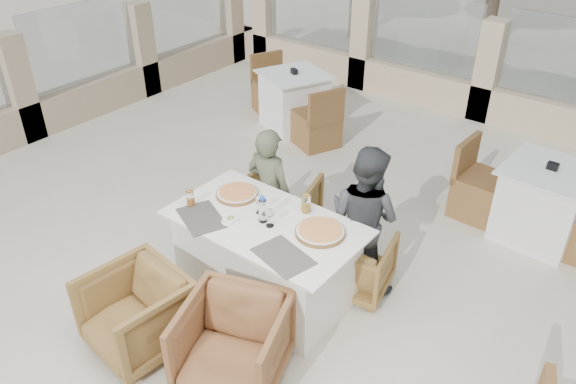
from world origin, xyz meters
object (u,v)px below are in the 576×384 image
Objects in this scene: olive_dish at (231,219)px; diner_right at (364,219)px; beer_glass_left at (190,198)px; armchair_near_left at (137,313)px; diner_left at (270,192)px; wine_glass_near at (270,216)px; water_bottle at (263,209)px; dining_table at (266,258)px; beer_glass_right at (306,203)px; armchair_near_right at (233,345)px; pizza_right at (320,231)px; wine_glass_centre at (260,203)px; bg_table_b at (542,204)px; armchair_far_right at (357,263)px; bg_table_a at (294,101)px; armchair_far_left at (279,208)px; pizza_left at (237,193)px.

diner_right reaches higher than olive_dish.
beer_glass_left reaches higher than armchair_near_left.
olive_dish is at bearing 100.23° from diner_left.
water_bottle is at bearing 168.60° from wine_glass_near.
dining_table is 10.22× the size of beer_glass_right.
armchair_near_right is at bearing 116.31° from diner_left.
pizza_right is 2.15× the size of wine_glass_centre.
bg_table_b is at bearing 62.39° from pizza_right.
water_bottle is 0.13m from wine_glass_centre.
beer_glass_right is 1.58m from armchair_near_left.
armchair_far_right is 1.88m from armchair_near_left.
armchair_near_left is 1.61m from diner_left.
wine_glass_near is at bearing -120.54° from bg_table_b.
water_bottle is at bearing 121.53° from diner_left.
dining_table is at bearing 123.07° from diner_left.
pizza_right is at bearing -25.42° from bg_table_a.
dining_table reaches higher than armchair_far_left.
armchair_near_left is at bearing -102.01° from olive_dish.
armchair_far_left is 2.52m from bg_table_a.
wine_glass_near is 1.34× the size of beer_glass_left.
beer_glass_left is 0.08× the size of bg_table_a.
bg_table_a is at bearing 123.35° from dining_table.
armchair_near_right is at bearing 103.26° from armchair_far_left.
wine_glass_near is 0.25× the size of armchair_near_right.
armchair_far_left is 0.55× the size of diner_left.
olive_dish is at bearing -155.20° from pizza_right.
armchair_near_right reaches higher than armchair_far_left.
beer_glass_right is 0.10× the size of bg_table_b.
diner_right reaches higher than armchair_far_right.
beer_glass_right reaches higher than bg_table_a.
dining_table is 0.62m from pizza_left.
wine_glass_near reaches higher than beer_glass_left.
pizza_right is at bearing 22.79° from wine_glass_near.
beer_glass_left reaches higher than armchair_near_right.
wine_glass_near is 1.17× the size of beer_glass_right.
water_bottle is 2.16× the size of olive_dish.
pizza_right is 1.14m from beer_glass_left.
pizza_left is at bearing 124.62° from olive_dish.
armchair_near_left is 3.90m from bg_table_b.
wine_glass_near is 0.33m from olive_dish.
dining_table is 0.94m from armchair_near_right.
wine_glass_centre reaches higher than olive_dish.
dining_table is 2.28× the size of armchair_far_left.
wine_glass_centre is at bearing -13.53° from pizza_left.
pizza_left is 2.64× the size of beer_glass_left.
beer_glass_left reaches higher than dining_table.
diner_left is at bearing 96.29° from armchair_near_left.
pizza_left is 1.52× the size of water_bottle.
armchair_far_left is at bearing -2.36° from diner_right.
armchair_far_left is 0.43× the size of bg_table_a.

